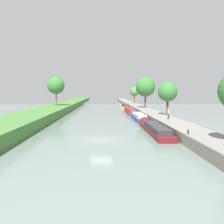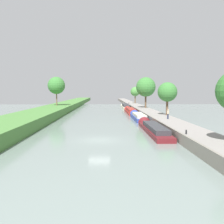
% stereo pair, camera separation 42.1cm
% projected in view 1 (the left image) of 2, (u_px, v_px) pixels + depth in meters
% --- Properties ---
extents(ground_plane, '(160.00, 160.00, 0.00)m').
position_uv_depth(ground_plane, '(101.00, 140.00, 28.83)').
color(ground_plane, slate).
extents(right_towpath, '(3.87, 260.00, 1.16)m').
position_uv_depth(right_towpath, '(193.00, 134.00, 29.15)').
color(right_towpath, gray).
rests_on(right_towpath, ground_plane).
extents(stone_quay, '(0.25, 260.00, 1.21)m').
position_uv_depth(stone_quay, '(176.00, 134.00, 29.08)').
color(stone_quay, gray).
rests_on(stone_quay, ground_plane).
extents(narrowboat_maroon, '(2.17, 15.55, 2.06)m').
position_uv_depth(narrowboat_maroon, '(154.00, 128.00, 34.78)').
color(narrowboat_maroon, maroon).
rests_on(narrowboat_maroon, ground_plane).
extents(narrowboat_blue, '(2.19, 13.67, 2.08)m').
position_uv_depth(narrowboat_blue, '(138.00, 116.00, 50.89)').
color(narrowboat_blue, '#283D93').
rests_on(narrowboat_blue, ground_plane).
extents(narrowboat_red, '(2.07, 16.54, 1.99)m').
position_uv_depth(narrowboat_red, '(130.00, 111.00, 65.66)').
color(narrowboat_red, maroon).
rests_on(narrowboat_red, ground_plane).
extents(narrowboat_cream, '(2.18, 15.81, 2.23)m').
position_uv_depth(narrowboat_cream, '(125.00, 106.00, 83.10)').
color(narrowboat_cream, beige).
rests_on(narrowboat_cream, ground_plane).
extents(tree_rightbank_midnear, '(3.67, 3.67, 6.21)m').
position_uv_depth(tree_rightbank_midnear, '(168.00, 92.00, 46.62)').
color(tree_rightbank_midnear, brown).
rests_on(tree_rightbank_midnear, right_towpath).
extents(tree_rightbank_midfar, '(5.32, 5.32, 8.36)m').
position_uv_depth(tree_rightbank_midfar, '(145.00, 87.00, 67.60)').
color(tree_rightbank_midfar, brown).
rests_on(tree_rightbank_midfar, right_towpath).
extents(tree_rightbank_far, '(3.51, 3.51, 6.18)m').
position_uv_depth(tree_rightbank_far, '(134.00, 92.00, 93.73)').
color(tree_rightbank_far, brown).
rests_on(tree_rightbank_far, right_towpath).
extents(tree_leftbank_downstream, '(4.85, 4.85, 8.03)m').
position_uv_depth(tree_leftbank_downstream, '(56.00, 85.00, 69.48)').
color(tree_leftbank_downstream, brown).
rests_on(tree_leftbank_downstream, left_grassy_bank).
extents(person_walking, '(0.34, 0.34, 1.66)m').
position_uv_depth(person_walking, '(169.00, 114.00, 40.34)').
color(person_walking, '#282D42').
rests_on(person_walking, right_towpath).
extents(mooring_bollard_near, '(0.16, 0.16, 0.45)m').
position_uv_depth(mooring_bollard_near, '(188.00, 132.00, 26.07)').
color(mooring_bollard_near, black).
rests_on(mooring_bollard_near, right_towpath).
extents(mooring_bollard_far, '(0.16, 0.16, 0.45)m').
position_uv_depth(mooring_bollard_far, '(128.00, 103.00, 90.09)').
color(mooring_bollard_far, black).
rests_on(mooring_bollard_far, right_towpath).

